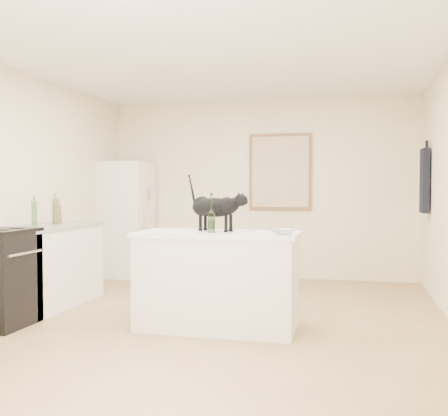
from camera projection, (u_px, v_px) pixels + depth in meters
floor at (213, 322)px, 5.11m from camera, size 5.50×5.50×0.00m
ceiling at (212, 52)px, 5.02m from camera, size 5.50×5.50×0.00m
wall_back at (260, 189)px, 7.74m from camera, size 4.50×0.00×4.50m
wall_front at (59, 188)px, 2.39m from camera, size 4.50×0.00×4.50m
wall_left at (8, 189)px, 5.59m from camera, size 0.00×5.50×5.50m
island_base at (218, 282)px, 4.88m from camera, size 1.44×0.67×0.86m
island_top at (217, 234)px, 4.86m from camera, size 1.50×0.70×0.04m
left_cabinets at (50, 267)px, 5.84m from camera, size 0.60×1.40×0.86m
left_countertop at (49, 227)px, 5.83m from camera, size 0.62×1.44×0.04m
fridge at (126, 219)px, 7.82m from camera, size 0.68×0.68×1.70m
artwork_frame at (280, 172)px, 7.63m from camera, size 0.90×0.03×1.10m
artwork_canvas at (280, 172)px, 7.61m from camera, size 0.82×0.00×1.02m
hanging_garment at (425, 181)px, 6.54m from camera, size 0.08×0.34×0.80m
black_cat at (215, 210)px, 4.95m from camera, size 0.60×0.34×0.40m
wine_bottle at (211, 216)px, 4.77m from camera, size 0.09×0.09×0.31m
glass_bowl at (283, 232)px, 4.54m from camera, size 0.27×0.27×0.05m
fridge_paper at (150, 194)px, 7.82m from camera, size 0.04×0.13×0.17m
counter_bottle_cluster at (49, 213)px, 5.86m from camera, size 0.12×0.51×0.29m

